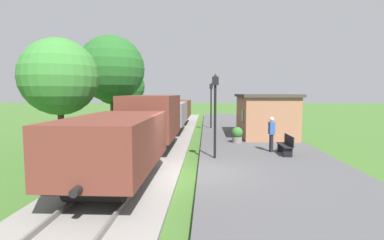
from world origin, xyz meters
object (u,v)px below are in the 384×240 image
Objects in this scene: bench_near_hut at (286,145)px; potted_planter at (237,135)px; station_hut at (265,115)px; tree_field_distant at (127,86)px; lamp_post_near at (215,100)px; tree_trackside_far at (111,69)px; lamp_post_far at (211,97)px; tree_trackside_mid at (59,77)px; tree_field_left at (112,87)px; freight_train at (161,118)px; person_waiting at (271,133)px.

potted_planter reaches higher than bench_near_hut.
station_hut is 19.28m from tree_field_distant.
tree_trackside_far reaches higher than lamp_post_near.
tree_trackside_mid reaches higher than lamp_post_far.
tree_field_left is at bearing 131.44° from bench_near_hut.
freight_train is 8.39m from bench_near_hut.
station_hut is 12.69m from tree_trackside_mid.
lamp_post_far is at bearing 130.10° from station_hut.
person_waiting is at bearing -33.52° from tree_trackside_far.
station_hut is at bearing 63.47° from lamp_post_near.
person_waiting is 0.46× the size of lamp_post_near.
tree_field_left is (-2.32, 7.30, -1.09)m from tree_trackside_far.
tree_trackside_far reaches higher than station_hut.
bench_near_hut is 3.76m from potted_planter.
tree_field_left reaches higher than freight_train.
potted_planter is 0.25× the size of lamp_post_near.
potted_planter is 0.13× the size of tree_trackside_far.
tree_trackside_far is at bearing -72.35° from tree_field_left.
lamp_post_near is at bearing -58.48° from tree_field_left.
lamp_post_near reaches higher than station_hut.
tree_trackside_mid is (-3.86, -5.50, 2.36)m from freight_train.
tree_field_distant reaches higher than bench_near_hut.
freight_train is at bearing -39.65° from person_waiting.
tree_trackside_mid is (-7.14, 0.50, 1.04)m from lamp_post_near.
person_waiting is at bearing 29.35° from lamp_post_near.
tree_trackside_mid is 20.69m from tree_field_distant.
lamp_post_near is at bearing -164.51° from bench_near_hut.
tree_field_distant is (-12.34, 19.48, 2.67)m from person_waiting.
tree_field_left is at bearing 121.52° from lamp_post_near.
tree_trackside_far is (-7.16, -3.05, 2.01)m from lamp_post_far.
lamp_post_far reaches higher than bench_near_hut.
tree_field_distant is (-9.55, 9.83, 1.05)m from lamp_post_far.
tree_trackside_mid is at bearing -148.44° from station_hut.
freight_train is 7.12m from tree_trackside_mid.
potted_planter is at bearing -46.14° from tree_field_left.
freight_train is 5.55m from tree_trackside_far.
tree_field_distant reaches higher than tree_field_left.
freight_train is 28.38× the size of potted_planter.
station_hut is at bearing 31.56° from tree_trackside_mid.
station_hut is 1.03× the size of tree_trackside_mid.
station_hut is 1.57× the size of lamp_post_near.
lamp_post_far is (-2.79, 9.65, 1.62)m from person_waiting.
lamp_post_near is 7.23m from tree_trackside_mid.
station_hut reaches higher than freight_train.
person_waiting is (-0.72, -5.47, -0.47)m from station_hut.
person_waiting is at bearing 6.15° from tree_trackside_mid.
freight_train is at bearing -29.17° from tree_trackside_far.
tree_field_left reaches higher than person_waiting.
lamp_post_far is 0.52× the size of tree_trackside_far.
tree_field_left is (-12.28, 13.90, 2.54)m from person_waiting.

